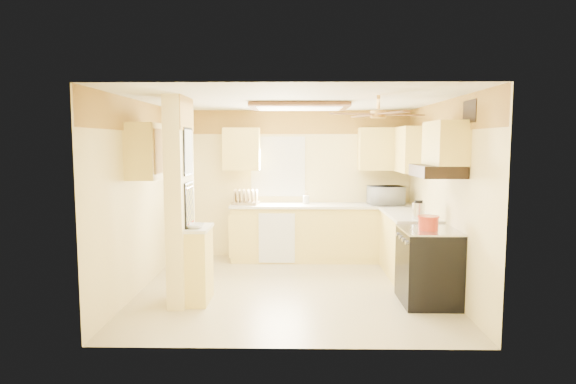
{
  "coord_description": "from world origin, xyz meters",
  "views": [
    {
      "loc": [
        0.05,
        -6.31,
        1.96
      ],
      "look_at": [
        -0.05,
        0.35,
        1.27
      ],
      "focal_mm": 30.0,
      "sensor_mm": 36.0,
      "label": 1
    }
  ],
  "objects_px": {
    "stove": "(428,266)",
    "microwave": "(386,195)",
    "kettle": "(418,210)",
    "bowl": "(195,226)",
    "dutch_oven": "(428,223)"
  },
  "relations": [
    {
      "from": "stove",
      "to": "microwave",
      "type": "relative_size",
      "value": 1.65
    },
    {
      "from": "kettle",
      "to": "microwave",
      "type": "bearing_deg",
      "value": 96.17
    },
    {
      "from": "bowl",
      "to": "kettle",
      "type": "distance_m",
      "value": 2.94
    },
    {
      "from": "dutch_oven",
      "to": "bowl",
      "type": "bearing_deg",
      "value": -178.46
    },
    {
      "from": "stove",
      "to": "microwave",
      "type": "height_order",
      "value": "microwave"
    },
    {
      "from": "bowl",
      "to": "dutch_oven",
      "type": "xyz_separation_m",
      "value": [
        2.79,
        0.08,
        0.03
      ]
    },
    {
      "from": "stove",
      "to": "kettle",
      "type": "xyz_separation_m",
      "value": [
        0.02,
        0.63,
        0.6
      ]
    },
    {
      "from": "stove",
      "to": "dutch_oven",
      "type": "xyz_separation_m",
      "value": [
        -0.03,
        -0.04,
        0.54
      ]
    },
    {
      "from": "stove",
      "to": "dutch_oven",
      "type": "bearing_deg",
      "value": -121.91
    },
    {
      "from": "microwave",
      "to": "dutch_oven",
      "type": "bearing_deg",
      "value": 87.53
    },
    {
      "from": "stove",
      "to": "bowl",
      "type": "xyz_separation_m",
      "value": [
        -2.82,
        -0.12,
        0.51
      ]
    },
    {
      "from": "microwave",
      "to": "stove",
      "type": "bearing_deg",
      "value": 88.33
    },
    {
      "from": "kettle",
      "to": "bowl",
      "type": "bearing_deg",
      "value": -165.24
    },
    {
      "from": "dutch_oven",
      "to": "kettle",
      "type": "xyz_separation_m",
      "value": [
        0.05,
        0.67,
        0.06
      ]
    },
    {
      "from": "microwave",
      "to": "kettle",
      "type": "height_order",
      "value": "microwave"
    }
  ]
}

